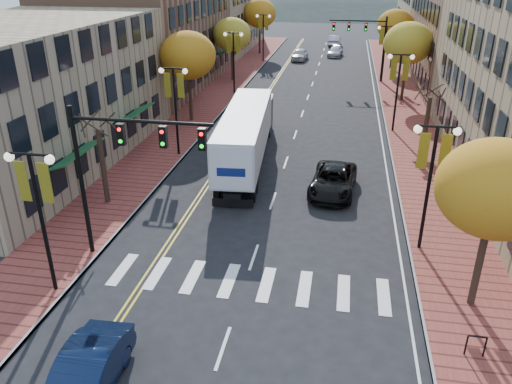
% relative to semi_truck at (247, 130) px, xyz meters
% --- Properties ---
extents(ground, '(200.00, 200.00, 0.00)m').
position_rel_semi_truck_xyz_m(ground, '(2.58, -15.76, -2.22)').
color(ground, black).
rests_on(ground, ground).
extents(sidewalk_left, '(4.00, 85.00, 0.15)m').
position_rel_semi_truck_xyz_m(sidewalk_left, '(-6.42, 16.74, -2.14)').
color(sidewalk_left, brown).
rests_on(sidewalk_left, ground).
extents(sidewalk_right, '(4.00, 85.00, 0.15)m').
position_rel_semi_truck_xyz_m(sidewalk_right, '(11.58, 16.74, -2.14)').
color(sidewalk_right, brown).
rests_on(sidewalk_right, ground).
extents(building_left_near, '(12.00, 22.00, 9.00)m').
position_rel_semi_truck_xyz_m(building_left_near, '(-14.42, -2.76, 2.28)').
color(building_left_near, '#9E8966').
rests_on(building_left_near, ground).
extents(building_left_mid, '(12.00, 24.00, 11.00)m').
position_rel_semi_truck_xyz_m(building_left_mid, '(-14.42, 20.24, 3.28)').
color(building_left_mid, brown).
rests_on(building_left_mid, ground).
extents(building_left_far, '(12.00, 26.00, 9.50)m').
position_rel_semi_truck_xyz_m(building_left_far, '(-14.42, 45.24, 2.53)').
color(building_left_far, '#9E8966').
rests_on(building_left_far, ground).
extents(building_right_mid, '(15.00, 24.00, 10.00)m').
position_rel_semi_truck_xyz_m(building_right_mid, '(21.08, 26.24, 2.78)').
color(building_right_mid, brown).
rests_on(building_right_mid, ground).
extents(building_right_far, '(15.00, 20.00, 11.00)m').
position_rel_semi_truck_xyz_m(building_right_far, '(21.08, 48.24, 3.28)').
color(building_right_far, '#9E8966').
rests_on(building_right_far, ground).
extents(tree_left_a, '(0.28, 0.28, 4.20)m').
position_rel_semi_truck_xyz_m(tree_left_a, '(-6.42, -7.76, 0.03)').
color(tree_left_a, '#382619').
rests_on(tree_left_a, sidewalk_left).
extents(tree_left_b, '(4.48, 4.48, 7.21)m').
position_rel_semi_truck_xyz_m(tree_left_b, '(-6.42, 8.24, 3.23)').
color(tree_left_b, '#382619').
rests_on(tree_left_b, sidewalk_left).
extents(tree_left_c, '(4.16, 4.16, 6.69)m').
position_rel_semi_truck_xyz_m(tree_left_c, '(-6.42, 24.24, 2.84)').
color(tree_left_c, '#382619').
rests_on(tree_left_c, sidewalk_left).
extents(tree_left_d, '(4.61, 4.61, 7.42)m').
position_rel_semi_truck_xyz_m(tree_left_d, '(-6.42, 42.24, 3.39)').
color(tree_left_d, '#382619').
rests_on(tree_left_d, sidewalk_left).
extents(tree_right_a, '(4.16, 4.16, 6.69)m').
position_rel_semi_truck_xyz_m(tree_right_a, '(11.58, -13.76, 2.84)').
color(tree_right_a, '#382619').
rests_on(tree_right_a, sidewalk_right).
extents(tree_right_b, '(0.28, 0.28, 4.20)m').
position_rel_semi_truck_xyz_m(tree_right_b, '(11.58, 2.24, 0.03)').
color(tree_right_b, '#382619').
rests_on(tree_right_b, sidewalk_right).
extents(tree_right_c, '(4.48, 4.48, 7.21)m').
position_rel_semi_truck_xyz_m(tree_right_c, '(11.58, 18.24, 3.23)').
color(tree_right_c, '#382619').
rests_on(tree_right_c, sidewalk_right).
extents(tree_right_d, '(4.35, 4.35, 7.00)m').
position_rel_semi_truck_xyz_m(tree_right_d, '(11.58, 34.24, 3.07)').
color(tree_right_d, '#382619').
rests_on(tree_right_d, sidewalk_right).
extents(lamp_left_a, '(1.96, 0.36, 6.05)m').
position_rel_semi_truck_xyz_m(lamp_left_a, '(-4.92, -15.76, 2.08)').
color(lamp_left_a, black).
rests_on(lamp_left_a, ground).
extents(lamp_left_b, '(1.96, 0.36, 6.05)m').
position_rel_semi_truck_xyz_m(lamp_left_b, '(-4.92, 0.24, 2.08)').
color(lamp_left_b, black).
rests_on(lamp_left_b, ground).
extents(lamp_left_c, '(1.96, 0.36, 6.05)m').
position_rel_semi_truck_xyz_m(lamp_left_c, '(-4.92, 18.24, 2.08)').
color(lamp_left_c, black).
rests_on(lamp_left_c, ground).
extents(lamp_left_d, '(1.96, 0.36, 6.05)m').
position_rel_semi_truck_xyz_m(lamp_left_d, '(-4.92, 36.24, 2.08)').
color(lamp_left_d, black).
rests_on(lamp_left_d, ground).
extents(lamp_right_a, '(1.96, 0.36, 6.05)m').
position_rel_semi_truck_xyz_m(lamp_right_a, '(10.08, -9.76, 2.08)').
color(lamp_right_a, black).
rests_on(lamp_right_a, ground).
extents(lamp_right_b, '(1.96, 0.36, 6.05)m').
position_rel_semi_truck_xyz_m(lamp_right_b, '(10.08, 8.24, 2.08)').
color(lamp_right_b, black).
rests_on(lamp_right_b, ground).
extents(lamp_right_c, '(1.96, 0.36, 6.05)m').
position_rel_semi_truck_xyz_m(lamp_right_c, '(10.08, 26.24, 2.08)').
color(lamp_right_c, black).
rests_on(lamp_right_c, ground).
extents(traffic_mast_near, '(6.10, 0.35, 7.00)m').
position_rel_semi_truck_xyz_m(traffic_mast_near, '(-2.89, -12.76, 2.71)').
color(traffic_mast_near, black).
rests_on(traffic_mast_near, ground).
extents(traffic_mast_far, '(6.10, 0.34, 7.00)m').
position_rel_semi_truck_xyz_m(traffic_mast_far, '(8.06, 26.24, 2.71)').
color(traffic_mast_far, black).
rests_on(traffic_mast_far, ground).
extents(semi_truck, '(3.60, 15.31, 3.79)m').
position_rel_semi_truck_xyz_m(semi_truck, '(0.00, 0.00, 0.00)').
color(semi_truck, black).
rests_on(semi_truck, ground).
extents(navy_sedan, '(1.84, 4.68, 1.52)m').
position_rel_semi_truck_xyz_m(navy_sedan, '(-1.07, -20.54, -1.46)').
color(navy_sedan, '#0D1936').
rests_on(navy_sedan, ground).
extents(black_suv, '(2.86, 5.47, 1.47)m').
position_rel_semi_truck_xyz_m(black_suv, '(5.85, -3.99, -1.48)').
color(black_suv, black).
rests_on(black_suv, ground).
extents(car_far_white, '(2.19, 4.65, 1.54)m').
position_rel_semi_truck_xyz_m(car_far_white, '(-0.21, 38.55, -1.45)').
color(car_far_white, silver).
rests_on(car_far_white, ground).
extents(car_far_silver, '(2.33, 4.58, 1.27)m').
position_rel_semi_truck_xyz_m(car_far_silver, '(4.44, 42.44, -1.58)').
color(car_far_silver, '#B1B1B9').
rests_on(car_far_silver, ground).
extents(car_far_oncoming, '(1.95, 4.96, 1.61)m').
position_rel_semi_truck_xyz_m(car_far_oncoming, '(4.00, 52.31, -1.41)').
color(car_far_oncoming, '#B6B5BE').
rests_on(car_far_oncoming, ground).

